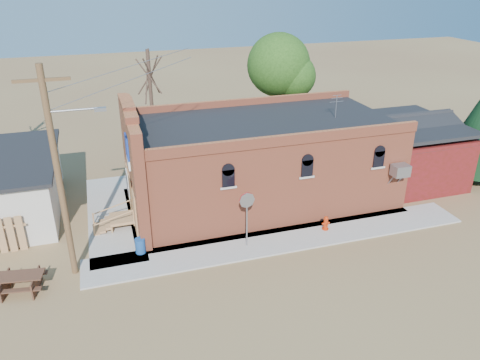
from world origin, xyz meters
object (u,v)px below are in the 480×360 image
object	(u,v)px
picnic_table	(20,281)
fire_hydrant	(326,223)
brick_bar	(257,162)
stop_sign	(247,205)
utility_pole	(59,172)
trash_barrel	(140,246)

from	to	relation	value
picnic_table	fire_hydrant	bearing A→B (deg)	11.59
brick_bar	stop_sign	xyz separation A→B (m)	(-2.07, -4.59, -0.12)
utility_pole	fire_hydrant	xyz separation A→B (m)	(11.96, -0.06, -4.33)
picnic_table	trash_barrel	bearing A→B (deg)	23.67
brick_bar	stop_sign	world-z (taller)	brick_bar
brick_bar	trash_barrel	world-z (taller)	brick_bar
brick_bar	utility_pole	bearing A→B (deg)	-156.31
stop_sign	picnic_table	size ratio (longest dim) A/B	1.36
utility_pole	trash_barrel	size ratio (longest dim) A/B	12.46
utility_pole	fire_hydrant	world-z (taller)	utility_pole
utility_pole	brick_bar	bearing A→B (deg)	23.69
utility_pole	stop_sign	bearing A→B (deg)	-2.17
brick_bar	fire_hydrant	world-z (taller)	brick_bar
brick_bar	fire_hydrant	xyz separation A→B (m)	(2.18, -4.35, -1.90)
brick_bar	utility_pole	size ratio (longest dim) A/B	1.82
trash_barrel	picnic_table	world-z (taller)	trash_barrel
brick_bar	stop_sign	distance (m)	5.04
fire_hydrant	trash_barrel	world-z (taller)	fire_hydrant
brick_bar	trash_barrel	xyz separation A→B (m)	(-6.94, -3.69, -1.90)
stop_sign	picnic_table	bearing A→B (deg)	-160.64
brick_bar	stop_sign	size ratio (longest dim) A/B	5.89
brick_bar	picnic_table	xyz separation A→B (m)	(-11.90, -4.99, -1.83)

